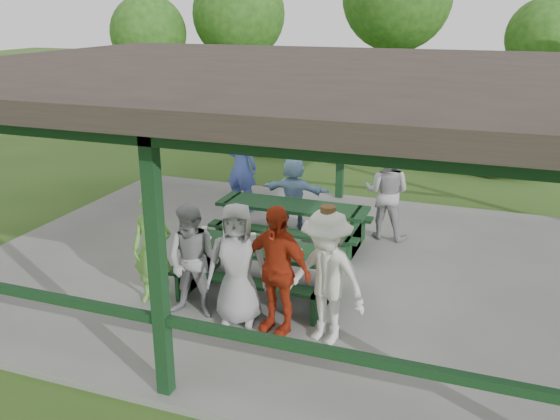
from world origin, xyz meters
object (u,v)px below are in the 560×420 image
at_px(contestant_grey_left, 193,261).
at_px(contestant_white_fedora, 326,277).
at_px(spectator_lblue, 294,193).
at_px(contestant_grey_mid, 237,264).
at_px(spectator_blue, 241,167).
at_px(contestant_green, 153,249).
at_px(picnic_table_far, 292,219).
at_px(spectator_grey, 387,192).
at_px(picnic_table_near, 260,264).
at_px(contestant_red, 276,270).
at_px(farm_trailer, 290,130).
at_px(pickup_truck, 446,137).

bearing_deg(contestant_grey_left, contestant_white_fedora, -5.35).
height_order(contestant_grey_left, spectator_lblue, contestant_grey_left).
height_order(contestant_grey_mid, spectator_blue, spectator_blue).
bearing_deg(contestant_green, contestant_grey_mid, -14.56).
bearing_deg(picnic_table_far, spectator_grey, 30.98).
bearing_deg(spectator_lblue, picnic_table_near, 99.08).
distance_m(contestant_red, farm_trailer, 10.78).
xyz_separation_m(picnic_table_near, farm_trailer, (-2.76, 9.31, 0.07)).
height_order(picnic_table_far, contestant_grey_mid, contestant_grey_mid).
bearing_deg(contestant_white_fedora, spectator_lblue, 132.09).
xyz_separation_m(contestant_white_fedora, spectator_blue, (-3.05, 4.35, 0.07)).
distance_m(contestant_grey_mid, contestant_red, 0.57).
relative_size(picnic_table_far, contestant_green, 1.64).
xyz_separation_m(picnic_table_far, spectator_blue, (-1.60, 1.41, 0.47)).
bearing_deg(picnic_table_far, contestant_grey_mid, -85.69).
height_order(spectator_lblue, pickup_truck, spectator_lblue).
distance_m(spectator_blue, farm_trailer, 5.99).
bearing_deg(spectator_grey, contestant_grey_mid, 75.87).
height_order(contestant_green, spectator_lblue, contestant_green).
bearing_deg(pickup_truck, contestant_red, -179.18).
xyz_separation_m(contestant_red, spectator_grey, (0.73, 3.84, -0.00)).
xyz_separation_m(picnic_table_far, contestant_grey_mid, (0.22, -2.89, 0.36)).
height_order(contestant_white_fedora, spectator_grey, contestant_white_fedora).
distance_m(picnic_table_far, contestant_green, 3.02).
xyz_separation_m(picnic_table_far, spectator_lblue, (-0.22, 0.74, 0.24)).
relative_size(picnic_table_near, spectator_blue, 1.27).
bearing_deg(farm_trailer, picnic_table_near, -93.48).
relative_size(contestant_grey_mid, spectator_blue, 0.89).
distance_m(picnic_table_far, contestant_grey_mid, 2.92).
relative_size(contestant_green, spectator_blue, 0.86).
bearing_deg(spectator_lblue, contestant_grey_left, 87.69).
bearing_deg(contestant_white_fedora, picnic_table_far, 133.92).
xyz_separation_m(contestant_grey_mid, contestant_white_fedora, (1.23, -0.06, 0.04)).
relative_size(contestant_red, spectator_blue, 0.92).
relative_size(contestant_red, farm_trailer, 0.48).
bearing_deg(contestant_grey_left, farm_trailer, 96.93).
bearing_deg(pickup_truck, contestant_green, 170.42).
relative_size(contestant_white_fedora, spectator_grey, 1.04).
bearing_deg(spectator_lblue, contestant_green, 75.90).
distance_m(picnic_table_far, contestant_red, 3.06).
xyz_separation_m(contestant_white_fedora, spectator_grey, (0.06, 3.85, -0.01)).
xyz_separation_m(contestant_grey_mid, spectator_blue, (-1.81, 4.29, 0.11)).
height_order(picnic_table_near, contestant_red, contestant_red).
relative_size(picnic_table_near, pickup_truck, 0.45).
xyz_separation_m(contestant_white_fedora, spectator_lblue, (-1.67, 3.68, -0.16)).
height_order(contestant_white_fedora, pickup_truck, contestant_white_fedora).
height_order(picnic_table_far, spectator_grey, spectator_grey).
bearing_deg(contestant_red, contestant_grey_mid, -169.57).
bearing_deg(contestant_grey_left, contestant_grey_mid, -0.58).
xyz_separation_m(contestant_grey_mid, spectator_lblue, (-0.44, 3.62, -0.12)).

